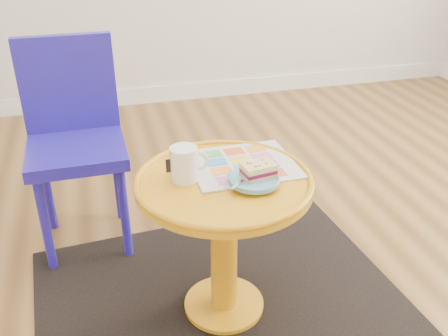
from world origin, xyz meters
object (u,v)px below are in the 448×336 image
object	(u,v)px
side_table	(224,219)
newspaper	(242,164)
mug	(185,163)
chair	(74,131)
plate	(254,180)

from	to	relation	value
side_table	newspaper	distance (m)	0.19
side_table	newspaper	size ratio (longest dim) A/B	1.64
newspaper	mug	size ratio (longest dim) A/B	2.82
side_table	mug	xyz separation A→B (m)	(-0.12, 0.03, 0.21)
chair	newspaper	xyz separation A→B (m)	(0.54, -0.53, 0.05)
chair	newspaper	distance (m)	0.76
side_table	plate	distance (m)	0.19
plate	chair	bearing A→B (deg)	128.60
side_table	chair	xyz separation A→B (m)	(-0.45, 0.61, 0.11)
chair	side_table	bearing A→B (deg)	-54.10
newspaper	plate	bearing A→B (deg)	-92.56
plate	newspaper	bearing A→B (deg)	88.20
mug	plate	distance (m)	0.22
side_table	plate	bearing A→B (deg)	-35.92
side_table	mug	bearing A→B (deg)	165.89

